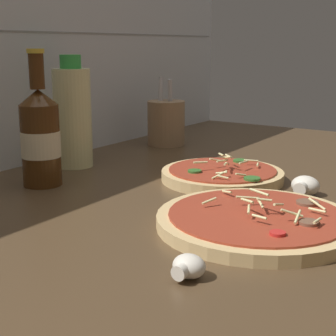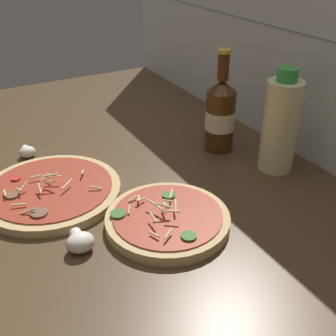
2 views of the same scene
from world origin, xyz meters
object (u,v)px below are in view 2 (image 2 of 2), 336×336
at_px(pizza_near, 51,191).
at_px(oil_bottle, 280,125).
at_px(pizza_far, 167,219).
at_px(beer_bottle, 220,114).
at_px(mushroom_right, 80,242).
at_px(mushroom_left, 27,152).

distance_m(pizza_near, oil_bottle, 0.50).
distance_m(pizza_far, oil_bottle, 0.33).
relative_size(beer_bottle, oil_bottle, 1.06).
bearing_deg(oil_bottle, mushroom_right, -83.40).
bearing_deg(pizza_far, oil_bottle, 101.79).
height_order(beer_bottle, oil_bottle, beer_bottle).
relative_size(beer_bottle, mushroom_right, 4.81).
distance_m(oil_bottle, mushroom_left, 0.58).
distance_m(pizza_far, mushroom_left, 0.42).
xyz_separation_m(beer_bottle, mushroom_left, (-0.18, -0.42, -0.08)).
bearing_deg(mushroom_left, oil_bottle, 55.74).
xyz_separation_m(pizza_near, mushroom_right, (0.19, -0.00, 0.01)).
xyz_separation_m(pizza_near, beer_bottle, (-0.01, 0.42, 0.08)).
distance_m(pizza_near, pizza_far, 0.26).
bearing_deg(mushroom_left, pizza_near, 1.13).
xyz_separation_m(pizza_near, pizza_far, (0.20, 0.16, 0.00)).
xyz_separation_m(mushroom_left, mushroom_right, (0.38, 0.00, 0.00)).
distance_m(pizza_far, beer_bottle, 0.34).
relative_size(pizza_near, mushroom_right, 5.57).
xyz_separation_m(pizza_near, mushroom_left, (-0.19, -0.00, 0.00)).
height_order(pizza_near, mushroom_right, pizza_near).
bearing_deg(pizza_near, mushroom_left, -178.87).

